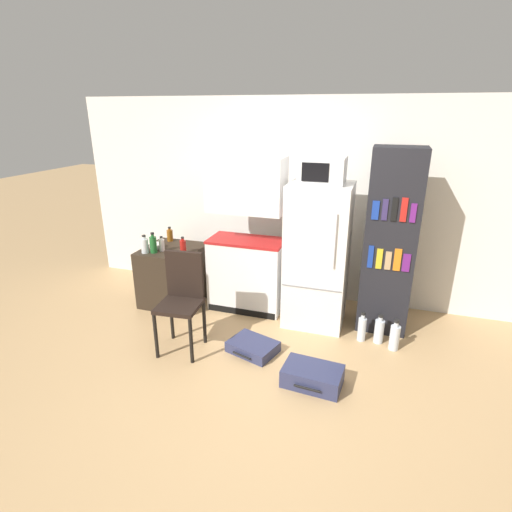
{
  "coord_description": "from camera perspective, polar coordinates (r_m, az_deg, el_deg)",
  "views": [
    {
      "loc": [
        0.95,
        -2.81,
        2.31
      ],
      "look_at": [
        -0.24,
        0.85,
        0.89
      ],
      "focal_mm": 28.0,
      "sensor_mm": 36.0,
      "label": 1
    }
  ],
  "objects": [
    {
      "name": "bottle_amber_beer",
      "position": [
        5.24,
        -12.21,
        2.94
      ],
      "size": [
        0.08,
        0.08,
        0.19
      ],
      "color": "brown",
      "rests_on": "side_table"
    },
    {
      "name": "bottle_green_tall",
      "position": [
        4.84,
        -14.47,
        1.64
      ],
      "size": [
        0.08,
        0.08,
        0.25
      ],
      "color": "#1E6028",
      "rests_on": "side_table"
    },
    {
      "name": "water_bottle_front",
      "position": [
        4.41,
        14.88,
        -9.98
      ],
      "size": [
        0.09,
        0.09,
        0.33
      ],
      "color": "silver",
      "rests_on": "ground_plane"
    },
    {
      "name": "bookshelf",
      "position": [
        4.41,
        18.56,
        1.74
      ],
      "size": [
        0.52,
        0.41,
        1.97
      ],
      "color": "black",
      "rests_on": "ground_plane"
    },
    {
      "name": "microwave",
      "position": [
        4.19,
        9.44,
        12.02
      ],
      "size": [
        0.46,
        0.36,
        0.27
      ],
      "color": "silver",
      "rests_on": "refrigerator"
    },
    {
      "name": "kitchen_hutch",
      "position": [
        4.67,
        -1.35,
        1.98
      ],
      "size": [
        0.89,
        0.46,
        1.83
      ],
      "color": "white",
      "rests_on": "ground_plane"
    },
    {
      "name": "bottle_ketchup_red",
      "position": [
        4.76,
        -10.39,
        1.38
      ],
      "size": [
        0.07,
        0.07,
        0.2
      ],
      "color": "#AD1914",
      "rests_on": "side_table"
    },
    {
      "name": "bowl",
      "position": [
        5.04,
        -13.99,
        1.45
      ],
      "size": [
        0.18,
        0.18,
        0.05
      ],
      "color": "silver",
      "rests_on": "side_table"
    },
    {
      "name": "water_bottle_back",
      "position": [
        4.42,
        17.17,
        -10.16
      ],
      "size": [
        0.1,
        0.1,
        0.33
      ],
      "color": "silver",
      "rests_on": "ground_plane"
    },
    {
      "name": "bottle_milk_white",
      "position": [
        4.89,
        -13.31,
        1.58
      ],
      "size": [
        0.06,
        0.06,
        0.18
      ],
      "color": "white",
      "rests_on": "side_table"
    },
    {
      "name": "water_bottle_middle",
      "position": [
        4.35,
        19.19,
        -10.86
      ],
      "size": [
        0.1,
        0.1,
        0.34
      ],
      "color": "silver",
      "rests_on": "ground_plane"
    },
    {
      "name": "bottle_clear_short",
      "position": [
        4.86,
        -15.62,
        1.47
      ],
      "size": [
        0.09,
        0.09,
        0.22
      ],
      "color": "silver",
      "rests_on": "side_table"
    },
    {
      "name": "chair",
      "position": [
        4.04,
        -10.5,
        -5.2
      ],
      "size": [
        0.43,
        0.44,
        1.0
      ],
      "rotation": [
        0.0,
        0.0,
        0.09
      ],
      "color": "black",
      "rests_on": "ground_plane"
    },
    {
      "name": "suitcase_large_flat",
      "position": [
        4.13,
        -0.46,
        -12.83
      ],
      "size": [
        0.54,
        0.46,
        0.11
      ],
      "rotation": [
        0.0,
        0.0,
        -0.3
      ],
      "color": "navy",
      "rests_on": "ground_plane"
    },
    {
      "name": "wall_back",
      "position": [
        4.98,
        9.02,
        7.53
      ],
      "size": [
        6.4,
        0.1,
        2.46
      ],
      "color": "white",
      "rests_on": "ground_plane"
    },
    {
      "name": "ground_plane",
      "position": [
        3.76,
        -0.55,
        -17.65
      ],
      "size": [
        24.0,
        24.0,
        0.0
      ],
      "primitive_type": "plane",
      "color": "tan"
    },
    {
      "name": "suitcase_small_flat",
      "position": [
        3.73,
        8.07,
        -16.61
      ],
      "size": [
        0.54,
        0.38,
        0.17
      ],
      "rotation": [
        0.0,
        0.0,
        -0.08
      ],
      "color": "navy",
      "rests_on": "ground_plane"
    },
    {
      "name": "side_table",
      "position": [
        5.1,
        -11.65,
        -2.68
      ],
      "size": [
        0.69,
        0.7,
        0.71
      ],
      "color": "#2D2319",
      "rests_on": "ground_plane"
    },
    {
      "name": "refrigerator",
      "position": [
        4.42,
        8.77,
        0.01
      ],
      "size": [
        0.66,
        0.63,
        1.59
      ],
      "color": "white",
      "rests_on": "ground_plane"
    }
  ]
}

